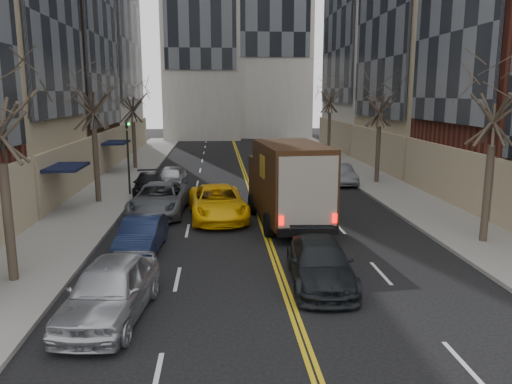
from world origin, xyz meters
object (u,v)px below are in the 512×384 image
(taxi, at_px, (218,203))
(observer_sedan, at_px, (320,263))
(ups_truck, at_px, (288,184))
(pedestrian, at_px, (289,211))

(taxi, bearing_deg, observer_sedan, -74.64)
(ups_truck, height_order, pedestrian, ups_truck)
(observer_sedan, bearing_deg, ups_truck, 93.59)
(taxi, bearing_deg, pedestrian, -36.99)
(observer_sedan, distance_m, pedestrian, 6.88)
(observer_sedan, bearing_deg, pedestrian, 93.99)
(observer_sedan, bearing_deg, taxi, 113.97)
(pedestrian, bearing_deg, ups_truck, -22.49)
(pedestrian, bearing_deg, taxi, 40.04)
(taxi, xyz_separation_m, pedestrian, (3.27, -2.04, -0.01))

